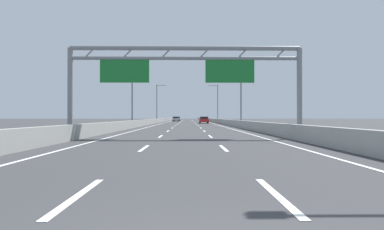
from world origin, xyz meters
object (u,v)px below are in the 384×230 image
at_px(streetlamp_left_mid, 134,89).
at_px(streetlamp_left_far, 158,101).
at_px(blue_car, 177,119).
at_px(red_car, 204,120).
at_px(streetlamp_right_mid, 239,89).
at_px(yellow_car, 178,118).
at_px(silver_car, 175,119).
at_px(streetlamp_right_far, 217,101).
at_px(sign_gantry, 183,68).

xyz_separation_m(streetlamp_left_mid, streetlamp_left_far, (0.00, 36.96, 0.00)).
distance_m(blue_car, red_car, 37.65).
bearing_deg(streetlamp_right_mid, blue_car, 100.16).
bearing_deg(yellow_car, streetlamp_right_mid, -81.65).
distance_m(streetlamp_left_far, yellow_car, 39.11).
bearing_deg(streetlamp_left_mid, streetlamp_left_far, 90.00).
bearing_deg(silver_car, streetlamp_right_far, -56.34).
bearing_deg(sign_gantry, silver_car, 92.57).
bearing_deg(streetlamp_right_far, yellow_car, 106.02).
height_order(blue_car, red_car, blue_car).
relative_size(sign_gantry, streetlamp_right_mid, 1.72).
bearing_deg(blue_car, streetlamp_right_mid, -79.84).
bearing_deg(streetlamp_right_far, streetlamp_left_far, 180.00).
relative_size(streetlamp_left_mid, streetlamp_right_far, 1.00).
bearing_deg(streetlamp_left_far, streetlamp_left_mid, -90.00).
distance_m(silver_car, blue_car, 7.09).
height_order(streetlamp_right_mid, yellow_car, streetlamp_right_mid).
bearing_deg(silver_car, streetlamp_left_mid, -94.11).
xyz_separation_m(streetlamp_right_mid, yellow_car, (-11.10, 75.60, -4.64)).
bearing_deg(streetlamp_right_far, blue_car, 114.64).
height_order(streetlamp_right_far, blue_car, streetlamp_right_far).
bearing_deg(streetlamp_left_far, sign_gantry, -83.13).
bearing_deg(silver_car, sign_gantry, -87.43).
bearing_deg(streetlamp_right_far, silver_car, 123.66).
height_order(streetlamp_left_far, yellow_car, streetlamp_left_far).
bearing_deg(silver_car, yellow_car, 90.05).
distance_m(sign_gantry, streetlamp_left_mid, 25.02).
distance_m(streetlamp_right_far, blue_car, 26.51).
distance_m(sign_gantry, red_car, 47.92).
xyz_separation_m(red_car, yellow_car, (-7.19, 51.92, 0.01)).
xyz_separation_m(sign_gantry, yellow_car, (-3.50, 99.52, -4.06)).
distance_m(sign_gantry, streetlamp_left_far, 61.33).
bearing_deg(red_car, streetlamp_left_mid, -114.96).
relative_size(streetlamp_left_far, blue_car, 2.31).
xyz_separation_m(silver_car, blue_car, (0.20, 7.09, 0.01)).
height_order(sign_gantry, yellow_car, sign_gantry).
distance_m(sign_gantry, silver_car, 77.70).
bearing_deg(yellow_car, streetlamp_left_mid, -92.90).
xyz_separation_m(sign_gantry, streetlamp_left_mid, (-7.34, 23.92, 0.58)).
height_order(streetlamp_left_far, silver_car, streetlamp_left_far).
relative_size(streetlamp_right_mid, streetlamp_right_far, 1.00).
bearing_deg(streetlamp_right_mid, streetlamp_left_far, 112.00).
distance_m(streetlamp_right_far, yellow_car, 40.47).
xyz_separation_m(streetlamp_left_far, silver_car, (3.85, 16.63, -4.66)).
relative_size(red_car, yellow_car, 0.91).
relative_size(streetlamp_right_far, blue_car, 2.31).
xyz_separation_m(silver_car, red_car, (7.17, -29.91, 0.01)).
bearing_deg(red_car, yellow_car, 97.89).
xyz_separation_m(streetlamp_right_mid, silver_car, (-11.08, 53.60, -4.66)).
distance_m(streetlamp_left_mid, yellow_car, 75.84).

